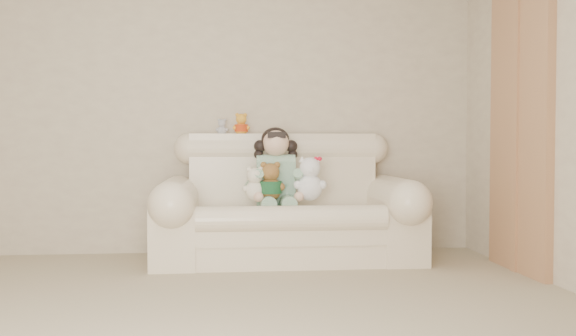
{
  "coord_description": "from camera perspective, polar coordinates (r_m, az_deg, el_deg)",
  "views": [
    {
      "loc": [
        0.05,
        -3.13,
        0.93
      ],
      "look_at": [
        0.57,
        1.9,
        0.75
      ],
      "focal_mm": 40.28,
      "sensor_mm": 36.0,
      "label": 1
    }
  ],
  "objects": [
    {
      "name": "floor",
      "position": [
        3.26,
        -6.72,
        -14.51
      ],
      "size": [
        5.0,
        5.0,
        0.0
      ],
      "primitive_type": "plane",
      "color": "gray",
      "rests_on": "ground"
    },
    {
      "name": "wall_back",
      "position": [
        5.64,
        -6.41,
        5.79
      ],
      "size": [
        4.5,
        0.0,
        4.5
      ],
      "primitive_type": "plane",
      "rotation": [
        1.57,
        0.0,
        0.0
      ],
      "color": "beige",
      "rests_on": "ground"
    },
    {
      "name": "sofa",
      "position": [
        5.16,
        -0.11,
        -2.57
      ],
      "size": [
        2.1,
        0.95,
        1.03
      ],
      "primitive_type": null,
      "color": "beige",
      "rests_on": "floor"
    },
    {
      "name": "door_panel",
      "position": [
        5.02,
        19.78,
        3.29
      ],
      "size": [
        0.06,
        0.9,
        2.1
      ],
      "primitive_type": "cube",
      "color": "#9E6943",
      "rests_on": "floor"
    },
    {
      "name": "seated_child",
      "position": [
        5.22,
        -1.08,
        0.11
      ],
      "size": [
        0.43,
        0.51,
        0.67
      ],
      "primitive_type": null,
      "rotation": [
        0.0,
        0.0,
        -0.05
      ],
      "color": "#2B7D48",
      "rests_on": "sofa"
    },
    {
      "name": "brown_teddy",
      "position": [
        5.03,
        -1.57,
        -0.85
      ],
      "size": [
        0.26,
        0.22,
        0.35
      ],
      "primitive_type": null,
      "rotation": [
        0.0,
        0.0,
        -0.21
      ],
      "color": "brown",
      "rests_on": "sofa"
    },
    {
      "name": "white_cat",
      "position": [
        5.03,
        1.94,
        -0.53
      ],
      "size": [
        0.27,
        0.22,
        0.41
      ],
      "primitive_type": null,
      "rotation": [
        0.0,
        0.0,
        0.06
      ],
      "color": "white",
      "rests_on": "sofa"
    },
    {
      "name": "cream_teddy",
      "position": [
        5.02,
        -2.94,
        -1.11
      ],
      "size": [
        0.2,
        0.15,
        0.31
      ],
      "primitive_type": null,
      "rotation": [
        0.0,
        0.0,
        0.0
      ],
      "color": "white",
      "rests_on": "sofa"
    },
    {
      "name": "yellow_mini_bear",
      "position": [
        5.47,
        -4.16,
        4.04
      ],
      "size": [
        0.16,
        0.13,
        0.22
      ],
      "primitive_type": null,
      "rotation": [
        0.0,
        0.0,
        0.13
      ],
      "color": "yellow",
      "rests_on": "sofa"
    },
    {
      "name": "grey_mini_plush",
      "position": [
        5.49,
        -5.85,
        3.73
      ],
      "size": [
        0.12,
        0.1,
        0.17
      ],
      "primitive_type": null,
      "rotation": [
        0.0,
        0.0,
        0.19
      ],
      "color": "#B6B6BD",
      "rests_on": "sofa"
    }
  ]
}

